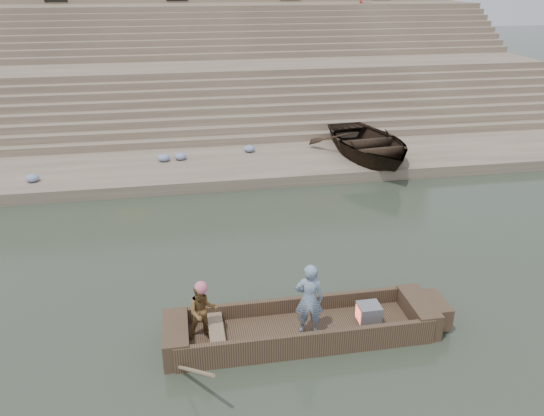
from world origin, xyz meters
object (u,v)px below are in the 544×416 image
object	(u,v)px
television	(368,313)
rowing_man	(202,311)
beached_rowboat	(369,143)
standing_man	(309,299)
main_rowboat	(301,333)

from	to	relation	value
television	rowing_man	bearing A→B (deg)	178.50
rowing_man	television	world-z (taller)	rowing_man
rowing_man	beached_rowboat	world-z (taller)	beached_rowboat
standing_man	rowing_man	bearing A→B (deg)	5.09
television	standing_man	bearing A→B (deg)	-174.42
beached_rowboat	main_rowboat	bearing A→B (deg)	-122.18
main_rowboat	standing_man	size ratio (longest dim) A/B	3.19
rowing_man	beached_rowboat	distance (m)	11.96
main_rowboat	television	bearing A→B (deg)	0.00
main_rowboat	standing_man	xyz separation A→B (m)	(0.11, -0.13, 0.89)
rowing_man	beached_rowboat	size ratio (longest dim) A/B	0.23
rowing_man	television	size ratio (longest dim) A/B	2.63
standing_man	beached_rowboat	size ratio (longest dim) A/B	0.30
television	beached_rowboat	xyz separation A→B (m)	(3.47, 9.85, 0.51)
rowing_man	television	bearing A→B (deg)	-8.00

